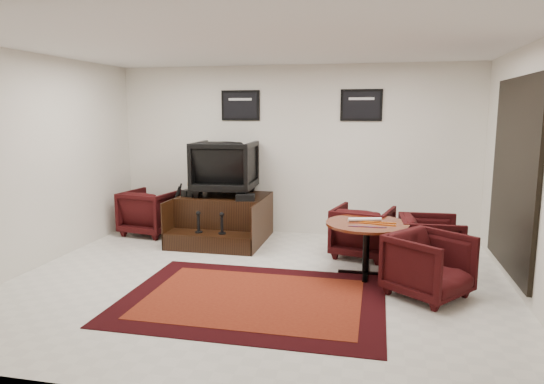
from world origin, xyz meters
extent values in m
plane|color=silver|center=(0.00, 0.00, 0.00)|extent=(6.00, 6.00, 0.00)
cube|color=white|center=(0.00, 2.50, 1.40)|extent=(6.00, 0.02, 2.80)
cube|color=white|center=(0.00, -2.50, 1.40)|extent=(6.00, 0.02, 2.80)
cube|color=white|center=(-3.00, 0.00, 1.40)|extent=(0.02, 5.00, 2.80)
cube|color=white|center=(3.00, 0.00, 1.40)|extent=(0.02, 5.00, 2.80)
cube|color=white|center=(0.00, 0.00, 2.80)|extent=(6.00, 5.00, 0.02)
cube|color=black|center=(2.97, 0.70, 1.30)|extent=(0.05, 1.90, 2.30)
cube|color=black|center=(2.96, 0.70, 1.30)|extent=(0.02, 1.72, 2.12)
cube|color=black|center=(2.97, 0.70, 1.30)|extent=(0.03, 0.05, 2.12)
cube|color=black|center=(-0.90, 2.48, 2.15)|extent=(0.66, 0.03, 0.50)
cube|color=black|center=(-0.90, 2.46, 2.15)|extent=(0.58, 0.01, 0.42)
cube|color=silver|center=(-0.90, 2.46, 2.25)|extent=(0.40, 0.00, 0.04)
cube|color=black|center=(1.10, 2.48, 2.15)|extent=(0.66, 0.03, 0.50)
cube|color=black|center=(1.10, 2.46, 2.15)|extent=(0.58, 0.01, 0.42)
cube|color=silver|center=(1.10, 2.46, 2.25)|extent=(0.40, 0.00, 0.04)
cube|color=black|center=(0.09, -0.54, 0.00)|extent=(2.87, 2.15, 0.01)
cube|color=#60180D|center=(0.09, -0.54, 0.01)|extent=(2.35, 1.64, 0.01)
cube|color=black|center=(-1.02, 1.90, 0.36)|extent=(1.38, 1.02, 0.71)
cube|color=black|center=(-1.02, 1.19, 0.13)|extent=(1.38, 0.41, 0.26)
cube|color=black|center=(-1.70, 1.70, 0.36)|extent=(0.02, 1.43, 0.71)
cube|color=black|center=(-0.33, 1.70, 0.36)|extent=(0.02, 1.43, 0.71)
cylinder|color=black|center=(-1.20, 1.19, 0.27)|extent=(0.11, 0.11, 0.02)
cylinder|color=black|center=(-1.20, 1.19, 0.40)|extent=(0.04, 0.04, 0.24)
sphere|color=black|center=(-1.20, 1.19, 0.55)|extent=(0.07, 0.07, 0.07)
cylinder|color=black|center=(-0.83, 1.19, 0.27)|extent=(0.11, 0.11, 0.02)
cylinder|color=black|center=(-0.83, 1.19, 0.40)|extent=(0.04, 0.04, 0.24)
sphere|color=black|center=(-0.83, 1.19, 0.55)|extent=(0.07, 0.07, 0.07)
imported|color=black|center=(-1.02, 1.95, 1.20)|extent=(0.99, 0.94, 0.97)
cube|color=black|center=(-1.57, 1.73, 0.77)|extent=(0.17, 0.29, 0.10)
cube|color=black|center=(-1.45, 1.70, 0.77)|extent=(0.17, 0.29, 0.10)
cube|color=black|center=(-0.56, 1.51, 0.76)|extent=(0.31, 0.25, 0.10)
imported|color=black|center=(-2.33, 1.90, 0.41)|extent=(0.91, 0.87, 0.83)
cylinder|color=#4C1A0A|center=(1.28, 0.57, 0.66)|extent=(1.03, 1.03, 0.03)
cylinder|color=black|center=(1.28, 0.57, 0.34)|extent=(0.08, 0.08, 0.61)
cube|color=black|center=(1.28, 0.57, 0.01)|extent=(0.69, 0.06, 0.03)
cube|color=black|center=(1.28, 0.57, 0.01)|extent=(0.06, 0.69, 0.03)
imported|color=black|center=(1.21, 1.36, 0.40)|extent=(0.92, 0.89, 0.80)
imported|color=black|center=(2.10, 0.96, 0.39)|extent=(0.74, 0.79, 0.78)
imported|color=black|center=(1.98, -0.04, 0.40)|extent=(1.04, 1.05, 0.79)
cylinder|color=white|center=(1.25, 0.63, 0.70)|extent=(0.42, 0.16, 0.05)
cylinder|color=#D15A0B|center=(1.41, 0.50, 0.68)|extent=(0.44, 0.10, 0.01)
cylinder|color=#D15A0B|center=(1.41, 0.60, 0.68)|extent=(0.45, 0.04, 0.01)
cylinder|color=#4C1933|center=(1.11, 0.33, 0.68)|extent=(0.10, 0.03, 0.01)
cylinder|color=#4C1933|center=(1.17, 0.33, 0.68)|extent=(0.10, 0.03, 0.01)
cylinder|color=#4C1933|center=(1.23, 0.33, 0.68)|extent=(0.10, 0.03, 0.01)
cylinder|color=#4C1933|center=(1.29, 0.33, 0.68)|extent=(0.10, 0.03, 0.01)
cylinder|color=#4C1933|center=(1.35, 0.33, 0.68)|extent=(0.10, 0.03, 0.01)
cylinder|color=#4C1933|center=(1.41, 0.33, 0.68)|extent=(0.10, 0.03, 0.01)
cylinder|color=#4C1933|center=(1.47, 0.33, 0.68)|extent=(0.10, 0.03, 0.01)
camera|label=1|loc=(1.39, -5.47, 2.05)|focal=32.00mm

